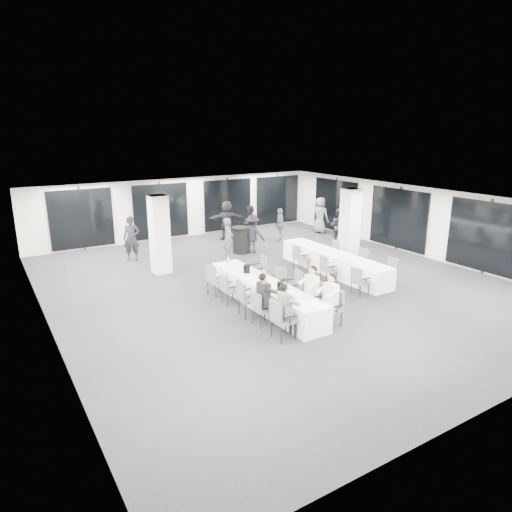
% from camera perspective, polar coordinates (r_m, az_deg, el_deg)
% --- Properties ---
extents(room, '(14.04, 16.04, 2.84)m').
position_cam_1_polar(room, '(16.37, 2.83, 2.77)').
color(room, black).
rests_on(room, ground).
extents(column_left, '(0.60, 0.60, 2.80)m').
position_cam_1_polar(column_left, '(16.56, -11.96, 2.64)').
color(column_left, white).
rests_on(column_left, floor).
extents(column_right, '(0.60, 0.60, 2.80)m').
position_cam_1_polar(column_right, '(18.33, 11.63, 3.91)').
color(column_right, white).
rests_on(column_right, floor).
extents(banquet_table_main, '(0.90, 5.00, 0.75)m').
position_cam_1_polar(banquet_table_main, '(13.37, 1.09, -4.77)').
color(banquet_table_main, white).
rests_on(banquet_table_main, floor).
extents(banquet_table_side, '(0.90, 5.00, 0.75)m').
position_cam_1_polar(banquet_table_side, '(16.60, 9.66, -0.87)').
color(banquet_table_side, white).
rests_on(banquet_table_side, floor).
extents(cocktail_table, '(0.79, 0.79, 1.09)m').
position_cam_1_polar(cocktail_table, '(19.00, -1.93, 2.03)').
color(cocktail_table, black).
rests_on(cocktail_table, floor).
extents(chair_main_left_near, '(0.52, 0.58, 1.02)m').
position_cam_1_polar(chair_main_left_near, '(11.29, 3.10, -7.64)').
color(chair_main_left_near, '#494B50').
rests_on(chair_main_left_near, floor).
extents(chair_main_left_second, '(0.49, 0.54, 0.93)m').
position_cam_1_polar(chair_main_left_second, '(12.04, 0.54, -6.34)').
color(chair_main_left_second, '#494B50').
rests_on(chair_main_left_second, floor).
extents(chair_main_left_mid, '(0.57, 0.62, 1.03)m').
position_cam_1_polar(chair_main_left_mid, '(12.59, -1.24, -5.05)').
color(chair_main_left_mid, '#494B50').
rests_on(chair_main_left_mid, floor).
extents(chair_main_left_fourth, '(0.45, 0.51, 0.89)m').
position_cam_1_polar(chair_main_left_fourth, '(13.52, -3.55, -3.96)').
color(chair_main_left_fourth, '#494B50').
rests_on(chair_main_left_fourth, floor).
extents(chair_main_left_far, '(0.58, 0.62, 1.00)m').
position_cam_1_polar(chair_main_left_far, '(14.20, -5.18, -2.74)').
color(chair_main_left_far, '#494B50').
rests_on(chair_main_left_far, floor).
extents(chair_main_right_near, '(0.50, 0.55, 0.96)m').
position_cam_1_polar(chair_main_right_near, '(12.25, 9.64, -6.09)').
color(chair_main_right_near, '#494B50').
rests_on(chair_main_right_near, floor).
extents(chair_main_right_second, '(0.59, 0.62, 0.97)m').
position_cam_1_polar(chair_main_right_second, '(12.80, 7.36, -5.00)').
color(chair_main_right_second, '#494B50').
rests_on(chair_main_right_second, floor).
extents(chair_main_right_mid, '(0.63, 0.66, 1.03)m').
position_cam_1_polar(chair_main_right_mid, '(13.52, 4.76, -3.63)').
color(chair_main_right_mid, '#494B50').
rests_on(chair_main_right_mid, floor).
extents(chair_main_right_fourth, '(0.54, 0.57, 0.90)m').
position_cam_1_polar(chair_main_right_fourth, '(14.18, 2.72, -2.97)').
color(chair_main_right_fourth, '#494B50').
rests_on(chair_main_right_fourth, floor).
extents(chair_main_right_far, '(0.63, 0.66, 1.03)m').
position_cam_1_polar(chair_main_right_far, '(15.02, 0.45, -1.57)').
color(chair_main_right_far, '#494B50').
rests_on(chair_main_right_far, floor).
extents(chair_side_left_near, '(0.49, 0.54, 0.91)m').
position_cam_1_polar(chair_side_left_near, '(14.54, 12.73, -2.87)').
color(chair_side_left_near, '#494B50').
rests_on(chair_side_left_near, floor).
extents(chair_side_left_mid, '(0.53, 0.56, 0.91)m').
position_cam_1_polar(chair_side_left_mid, '(15.61, 8.84, -1.36)').
color(chair_side_left_mid, '#494B50').
rests_on(chair_side_left_mid, floor).
extents(chair_side_left_far, '(0.51, 0.56, 0.94)m').
position_cam_1_polar(chair_side_left_far, '(16.74, 5.44, 0.01)').
color(chair_side_left_far, '#494B50').
rests_on(chair_side_left_far, floor).
extents(chair_side_right_near, '(0.49, 0.53, 0.88)m').
position_cam_1_polar(chair_side_right_near, '(15.85, 16.42, -1.63)').
color(chair_side_right_near, '#494B50').
rests_on(chair_side_right_near, floor).
extents(chair_side_right_mid, '(0.50, 0.54, 0.89)m').
position_cam_1_polar(chair_side_right_mid, '(16.76, 12.96, -0.42)').
color(chair_side_right_mid, '#494B50').
rests_on(chair_side_right_mid, floor).
extents(chair_side_right_far, '(0.51, 0.54, 0.88)m').
position_cam_1_polar(chair_side_right_far, '(17.81, 9.60, 0.70)').
color(chair_side_right_far, '#494B50').
rests_on(chair_side_right_far, floor).
extents(seated_guest_a, '(0.50, 0.38, 1.44)m').
position_cam_1_polar(seated_guest_a, '(11.29, 3.84, -6.38)').
color(seated_guest_a, '#575A5F').
rests_on(seated_guest_a, floor).
extents(seated_guest_b, '(0.50, 0.38, 1.44)m').
position_cam_1_polar(seated_guest_b, '(12.03, 1.20, -4.93)').
color(seated_guest_b, black).
rests_on(seated_guest_b, floor).
extents(seated_guest_c, '(0.50, 0.38, 1.44)m').
position_cam_1_polar(seated_guest_c, '(12.05, 9.09, -5.09)').
color(seated_guest_c, silver).
rests_on(seated_guest_c, floor).
extents(seated_guest_d, '(0.50, 0.38, 1.44)m').
position_cam_1_polar(seated_guest_d, '(12.62, 6.76, -4.02)').
color(seated_guest_d, silver).
rests_on(seated_guest_d, floor).
extents(standing_guest_a, '(0.83, 0.87, 1.87)m').
position_cam_1_polar(standing_guest_a, '(18.10, -3.47, 2.56)').
color(standing_guest_a, '#575A5F').
rests_on(standing_guest_a, floor).
extents(standing_guest_b, '(1.04, 0.85, 1.86)m').
position_cam_1_polar(standing_guest_b, '(20.97, -0.79, 4.40)').
color(standing_guest_b, black).
rests_on(standing_guest_b, floor).
extents(standing_guest_c, '(1.21, 1.29, 1.82)m').
position_cam_1_polar(standing_guest_c, '(18.91, -0.44, 3.07)').
color(standing_guest_c, black).
rests_on(standing_guest_c, floor).
extents(standing_guest_d, '(1.09, 1.15, 1.74)m').
position_cam_1_polar(standing_guest_d, '(20.96, 3.02, 4.20)').
color(standing_guest_d, '#575A5F').
rests_on(standing_guest_d, floor).
extents(standing_guest_e, '(0.85, 1.10, 2.01)m').
position_cam_1_polar(standing_guest_e, '(22.80, 8.05, 5.36)').
color(standing_guest_e, '#575A5F').
rests_on(standing_guest_e, floor).
extents(standing_guest_f, '(2.02, 1.20, 2.07)m').
position_cam_1_polar(standing_guest_f, '(21.32, -3.65, 4.85)').
color(standing_guest_f, black).
rests_on(standing_guest_f, floor).
extents(standing_guest_g, '(0.90, 0.83, 1.99)m').
position_cam_1_polar(standing_guest_g, '(18.48, -15.33, 2.48)').
color(standing_guest_g, black).
rests_on(standing_guest_g, floor).
extents(standing_guest_h, '(0.88, 1.03, 1.84)m').
position_cam_1_polar(standing_guest_h, '(20.75, 10.28, 3.99)').
color(standing_guest_h, black).
rests_on(standing_guest_h, floor).
extents(ice_bucket_near, '(0.20, 0.20, 0.23)m').
position_cam_1_polar(ice_bucket_near, '(12.58, 3.05, -3.76)').
color(ice_bucket_near, black).
rests_on(ice_bucket_near, banquet_table_main).
extents(ice_bucket_far, '(0.22, 0.22, 0.24)m').
position_cam_1_polar(ice_bucket_far, '(14.04, -1.17, -1.61)').
color(ice_bucket_far, black).
rests_on(ice_bucket_far, banquet_table_main).
extents(water_bottle_a, '(0.06, 0.06, 0.20)m').
position_cam_1_polar(water_bottle_a, '(11.80, 4.85, -5.21)').
color(water_bottle_a, silver).
rests_on(water_bottle_a, banquet_table_main).
extents(water_bottle_b, '(0.07, 0.07, 0.23)m').
position_cam_1_polar(water_bottle_b, '(13.65, 0.98, -2.15)').
color(water_bottle_b, silver).
rests_on(water_bottle_b, banquet_table_main).
extents(water_bottle_c, '(0.07, 0.07, 0.23)m').
position_cam_1_polar(water_bottle_c, '(14.94, -3.50, -0.59)').
color(water_bottle_c, silver).
rests_on(water_bottle_c, banquet_table_main).
extents(plate_a, '(0.22, 0.22, 0.03)m').
position_cam_1_polar(plate_a, '(12.09, 3.85, -5.12)').
color(plate_a, white).
rests_on(plate_a, banquet_table_main).
extents(plate_b, '(0.19, 0.19, 0.03)m').
position_cam_1_polar(plate_b, '(12.08, 6.11, -5.19)').
color(plate_b, white).
rests_on(plate_b, banquet_table_main).
extents(plate_c, '(0.20, 0.20, 0.03)m').
position_cam_1_polar(plate_c, '(13.01, 1.68, -3.55)').
color(plate_c, white).
rests_on(plate_c, banquet_table_main).
extents(wine_glass, '(0.07, 0.07, 0.19)m').
position_cam_1_polar(wine_glass, '(11.52, 7.89, -5.60)').
color(wine_glass, silver).
rests_on(wine_glass, banquet_table_main).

